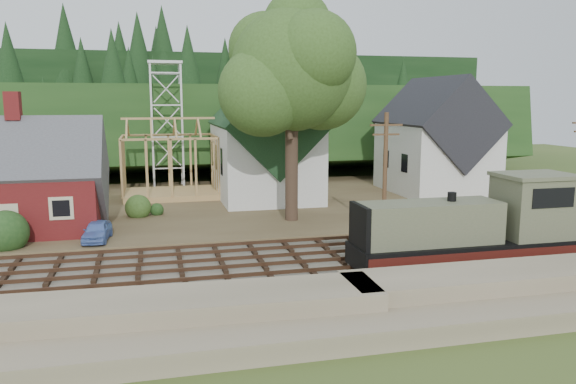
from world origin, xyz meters
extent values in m
plane|color=#384C1E|center=(0.00, 0.00, 0.00)|extent=(140.00, 140.00, 0.00)
cube|color=#7F7259|center=(0.00, -8.50, 0.00)|extent=(64.00, 5.00, 1.60)
cube|color=#726B5B|center=(0.00, 0.00, 0.08)|extent=(64.00, 11.00, 0.16)
cube|color=brown|center=(0.00, 18.00, 0.15)|extent=(64.00, 26.00, 0.30)
cube|color=#1E3F19|center=(0.00, 42.00, 0.00)|extent=(70.00, 28.96, 12.74)
cube|color=black|center=(0.00, 58.00, 0.00)|extent=(80.00, 20.00, 12.00)
cube|color=maroon|center=(-16.00, 11.00, 2.20)|extent=(10.00, 7.00, 3.80)
cube|color=#4C4C51|center=(-16.00, 11.00, 4.10)|extent=(10.80, 7.41, 7.41)
cube|color=maroon|center=(-16.00, 11.00, 8.40)|extent=(0.90, 0.90, 1.80)
cube|color=beige|center=(-16.00, 7.48, 1.50)|extent=(1.20, 0.06, 2.40)
cube|color=silver|center=(2.00, 20.00, 3.50)|extent=(8.00, 12.00, 6.40)
cube|color=#163117|center=(2.00, 20.00, 6.70)|extent=(8.40, 12.96, 8.40)
cube|color=silver|center=(2.00, 14.00, 8.70)|extent=(2.40, 2.40, 4.00)
cone|color=#163117|center=(2.00, 14.00, 12.00)|extent=(5.37, 5.37, 2.60)
cube|color=silver|center=(18.00, 19.00, 3.50)|extent=(8.00, 10.00, 6.40)
cube|color=black|center=(18.00, 19.00, 6.70)|extent=(8.40, 10.80, 8.40)
cube|color=tan|center=(-6.00, 22.00, 0.55)|extent=(8.00, 6.00, 0.50)
cube|color=tan|center=(-6.00, 22.00, 7.20)|extent=(8.00, 0.18, 0.18)
cube|color=silver|center=(-7.40, 26.60, 6.30)|extent=(0.18, 0.18, 12.00)
cube|color=silver|center=(-4.60, 26.60, 6.30)|extent=(0.18, 0.18, 12.00)
cube|color=silver|center=(-7.40, 29.40, 6.30)|extent=(0.18, 0.18, 12.00)
cube|color=silver|center=(-4.60, 29.40, 6.30)|extent=(0.18, 0.18, 12.00)
cube|color=silver|center=(-6.00, 28.00, 12.30)|extent=(3.20, 3.20, 0.25)
cylinder|color=#38281E|center=(2.00, 10.00, 4.30)|extent=(0.90, 0.90, 8.00)
sphere|color=#35501E|center=(2.00, 10.00, 10.80)|extent=(8.40, 8.40, 8.40)
sphere|color=#35501E|center=(4.50, 11.00, 9.80)|extent=(6.40, 6.40, 6.40)
sphere|color=#35501E|center=(-0.20, 9.20, 9.30)|extent=(6.00, 6.00, 6.00)
cylinder|color=#4C331E|center=(7.00, 5.20, 4.00)|extent=(0.28, 0.28, 8.00)
cube|color=#4C331E|center=(7.00, 5.20, 7.20)|extent=(2.20, 0.12, 0.12)
cube|color=#4C331E|center=(7.00, 5.20, 6.60)|extent=(1.80, 0.12, 0.12)
cube|color=black|center=(8.08, -3.00, 0.34)|extent=(12.05, 2.51, 0.35)
cube|color=black|center=(8.08, -3.00, 1.06)|extent=(12.05, 2.91, 1.10)
cube|color=#525940|center=(5.87, -3.00, 2.67)|extent=(7.23, 2.31, 2.11)
cube|color=#525940|center=(11.90, -3.00, 3.22)|extent=(3.61, 2.81, 3.21)
cube|color=#525940|center=(11.90, -3.00, 4.88)|extent=(3.82, 3.01, 0.20)
cube|color=black|center=(11.90, -4.43, 3.92)|extent=(2.41, 0.06, 1.00)
cube|color=#40120D|center=(8.08, -4.48, 1.06)|extent=(12.05, 0.04, 0.70)
cube|color=#40120D|center=(8.08, -1.52, 1.06)|extent=(12.05, 0.04, 0.70)
cylinder|color=black|center=(7.08, -3.00, 3.82)|extent=(0.44, 0.44, 0.70)
imported|color=#6387D5|center=(-10.97, 6.98, 0.91)|extent=(1.78, 3.69, 1.22)
imported|color=red|center=(23.82, 18.15, 0.86)|extent=(4.35, 3.81, 1.11)
camera|label=1|loc=(-7.59, -28.10, 8.75)|focal=35.00mm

